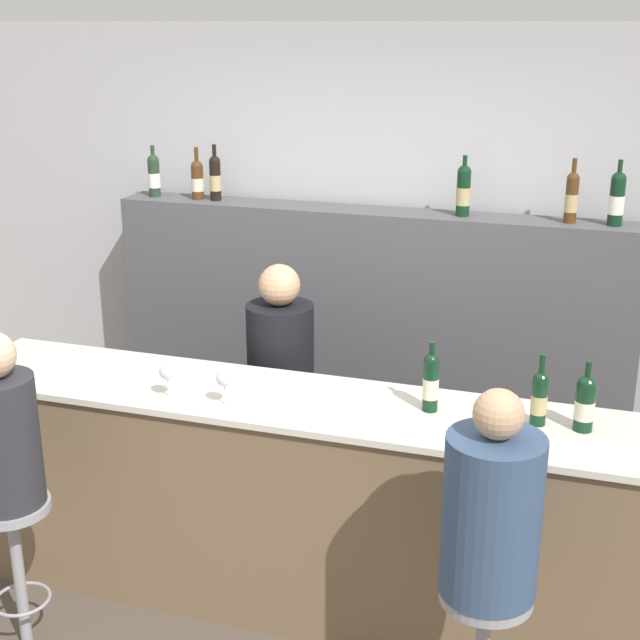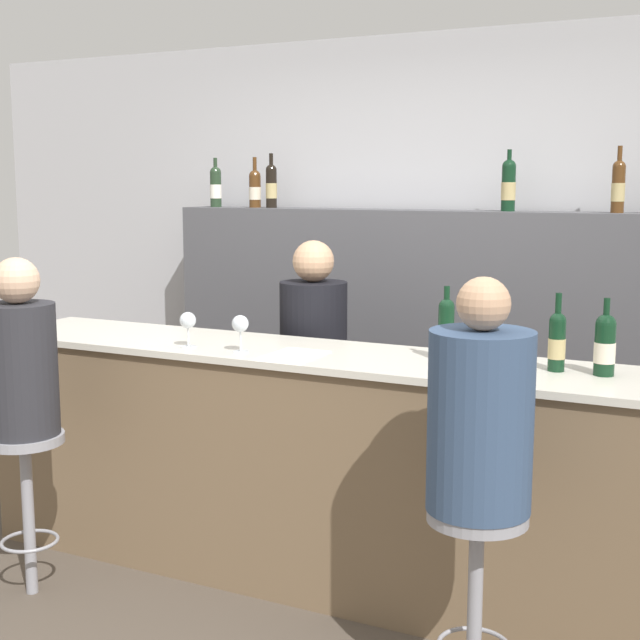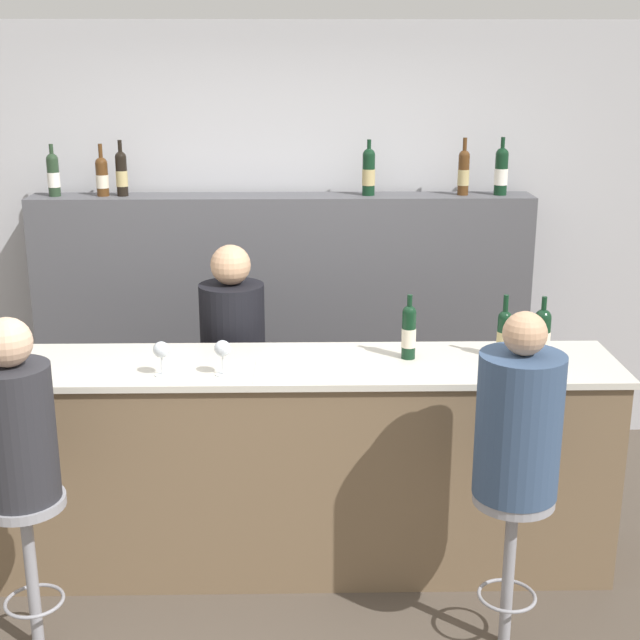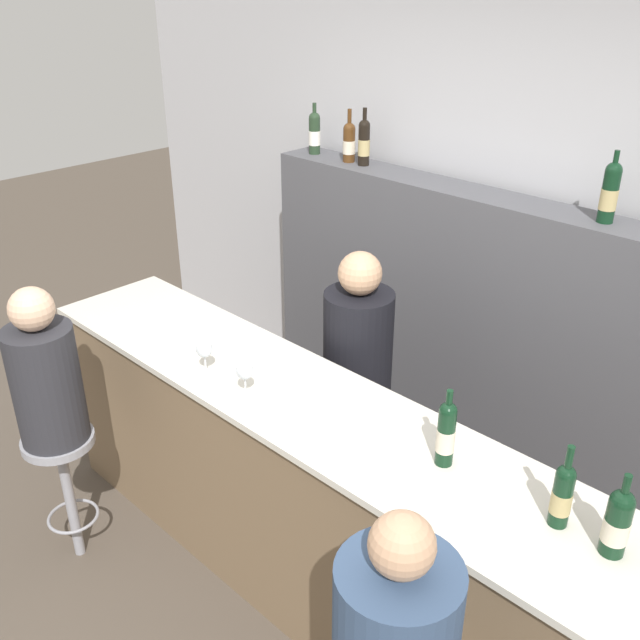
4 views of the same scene
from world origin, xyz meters
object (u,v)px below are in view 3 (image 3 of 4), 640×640
at_px(wine_bottle_backbar_5, 501,171).
at_px(wine_glass_1, 223,350).
at_px(bar_stool_right, 511,530).
at_px(wine_bottle_backbar_1, 102,176).
at_px(bartender, 234,392).
at_px(bar_stool_left, 27,535).
at_px(wine_bottle_counter_1, 504,333).
at_px(wine_bottle_backbar_2, 122,173).
at_px(guest_seated_right, 519,419).
at_px(wine_bottle_backbar_0, 53,174).
at_px(guest_seated_left, 16,423).
at_px(wine_glass_0, 161,351).
at_px(wine_bottle_counter_0, 409,331).
at_px(wine_bottle_backbar_4, 464,172).
at_px(wine_bottle_backbar_3, 369,172).
at_px(wine_bottle_counter_2, 542,333).

bearing_deg(wine_bottle_backbar_5, wine_glass_1, -135.08).
bearing_deg(wine_bottle_backbar_5, bar_stool_right, -99.09).
height_order(wine_bottle_backbar_1, bartender, wine_bottle_backbar_1).
bearing_deg(wine_bottle_backbar_1, bar_stool_right, -45.12).
bearing_deg(bar_stool_left, wine_bottle_counter_1, 19.21).
relative_size(wine_bottle_backbar_2, guest_seated_right, 0.43).
bearing_deg(bar_stool_right, wine_bottle_backbar_0, 138.63).
relative_size(wine_bottle_counter_1, guest_seated_left, 0.41).
height_order(wine_bottle_counter_1, bar_stool_right, wine_bottle_counter_1).
distance_m(wine_bottle_backbar_1, wine_bottle_backbar_2, 0.12).
bearing_deg(wine_bottle_backbar_0, wine_bottle_backbar_1, -0.00).
xyz_separation_m(wine_bottle_backbar_0, wine_bottle_backbar_2, (0.40, 0.00, 0.01)).
xyz_separation_m(wine_glass_0, bartender, (0.25, 0.72, -0.48)).
bearing_deg(wine_bottle_counter_1, bar_stool_right, -97.13).
relative_size(wine_bottle_backbar_5, bartender, 0.23).
height_order(wine_bottle_counter_0, wine_glass_0, wine_bottle_counter_0).
bearing_deg(wine_glass_0, wine_bottle_backbar_4, 44.05).
relative_size(wine_glass_1, bartender, 0.11).
bearing_deg(wine_bottle_backbar_3, guest_seated_right, -77.28).
distance_m(wine_bottle_backbar_5, bar_stool_left, 3.29).
relative_size(wine_bottle_counter_2, bar_stool_right, 0.42).
bearing_deg(wine_bottle_backbar_2, wine_bottle_counter_1, -33.32).
bearing_deg(guest_seated_right, wine_bottle_backbar_5, 80.91).
distance_m(wine_bottle_backbar_3, wine_bottle_backbar_5, 0.78).
bearing_deg(guest_seated_right, bartender, 134.77).
distance_m(bar_stool_left, guest_seated_left, 0.49).
distance_m(wine_bottle_backbar_0, bar_stool_right, 3.29).
bearing_deg(guest_seated_right, wine_bottle_counter_2, 69.52).
bearing_deg(wine_bottle_backbar_5, guest_seated_right, -99.09).
bearing_deg(wine_glass_0, wine_bottle_backbar_5, 40.29).
xyz_separation_m(wine_bottle_counter_2, wine_bottle_backbar_0, (-2.57, 1.31, 0.57)).
distance_m(wine_bottle_counter_2, guest_seated_left, 2.35).
bearing_deg(wine_bottle_backbar_0, guest_seated_left, -80.61).
distance_m(wine_bottle_counter_2, wine_glass_0, 1.75).
bearing_deg(wine_glass_0, guest_seated_left, -134.44).
bearing_deg(wine_bottle_backbar_1, wine_bottle_backbar_2, 0.00).
xyz_separation_m(wine_bottle_backbar_4, guest_seated_right, (-0.10, -2.03, -0.71)).
relative_size(wine_bottle_backbar_4, bar_stool_right, 0.47).
bearing_deg(wine_bottle_backbar_1, wine_bottle_backbar_0, 180.00).
height_order(guest_seated_right, bartender, bartender).
xyz_separation_m(wine_bottle_counter_0, wine_bottle_counter_2, (0.62, 0.00, -0.01)).
bearing_deg(wine_bottle_backbar_4, wine_glass_0, -135.95).
xyz_separation_m(wine_bottle_counter_1, wine_bottle_backbar_4, (0.01, 1.31, 0.58)).
xyz_separation_m(wine_bottle_counter_1, wine_bottle_backbar_3, (-0.55, 1.31, 0.59)).
xyz_separation_m(wine_bottle_counter_2, wine_bottle_backbar_1, (-2.28, 1.31, 0.56)).
relative_size(guest_seated_left, bartender, 0.51).
bearing_deg(wine_bottle_counter_1, guest_seated_left, -160.79).
height_order(wine_bottle_counter_1, bartender, bartender).
bearing_deg(wine_bottle_backbar_5, wine_bottle_backbar_2, 180.00).
height_order(wine_glass_1, guest_seated_right, guest_seated_right).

